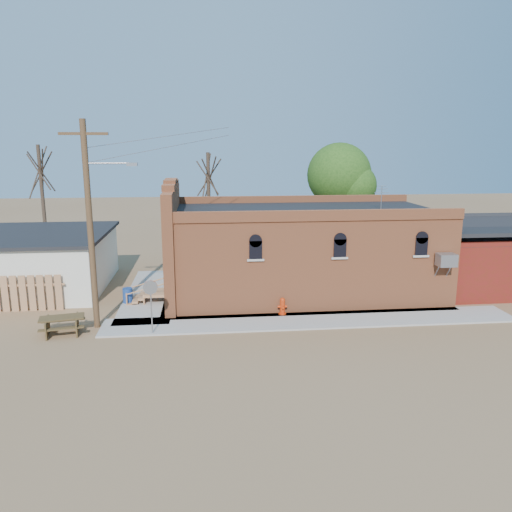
{
  "coord_description": "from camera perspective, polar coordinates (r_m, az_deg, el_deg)",
  "views": [
    {
      "loc": [
        -3.34,
        -20.5,
        7.9
      ],
      "look_at": [
        -0.74,
        4.26,
        2.4
      ],
      "focal_mm": 35.0,
      "sensor_mm": 36.0,
      "label": 1
    }
  ],
  "objects": [
    {
      "name": "sidewalk_south",
      "position": [
        23.3,
        6.4,
        -7.34
      ],
      "size": [
        19.0,
        2.2,
        0.08
      ],
      "primitive_type": "cube",
      "color": "#9E9991",
      "rests_on": "ground"
    },
    {
      "name": "ground",
      "position": [
        22.22,
        3.08,
        -8.39
      ],
      "size": [
        120.0,
        120.0,
        0.0
      ],
      "primitive_type": "plane",
      "color": "brown",
      "rests_on": "ground"
    },
    {
      "name": "stop_sign",
      "position": [
        21.49,
        -11.95,
        -4.11
      ],
      "size": [
        0.63,
        0.18,
        2.33
      ],
      "rotation": [
        0.0,
        0.0,
        -0.22
      ],
      "color": "gray",
      "rests_on": "sidewalk_south"
    },
    {
      "name": "picnic_table",
      "position": [
        23.1,
        -21.28,
        -7.12
      ],
      "size": [
        2.04,
        1.68,
        0.76
      ],
      "rotation": [
        0.0,
        0.0,
        0.19
      ],
      "color": "#4E3B1F",
      "rests_on": "ground"
    },
    {
      "name": "red_shed",
      "position": [
        30.46,
        23.29,
        0.78
      ],
      "size": [
        5.4,
        6.4,
        4.3
      ],
      "color": "#5E2010",
      "rests_on": "ground"
    },
    {
      "name": "brick_bar",
      "position": [
        27.04,
        4.75,
        0.55
      ],
      "size": [
        16.4,
        7.97,
        6.3
      ],
      "color": "#C8683D",
      "rests_on": "ground"
    },
    {
      "name": "tree_bare_far",
      "position": [
        36.14,
        -23.45,
        9.01
      ],
      "size": [
        2.8,
        2.8,
        8.16
      ],
      "color": "#4B382B",
      "rests_on": "ground"
    },
    {
      "name": "wood_fence",
      "position": [
        27.0,
        -26.33,
        -3.9
      ],
      "size": [
        5.2,
        0.1,
        1.8
      ],
      "primitive_type": null,
      "color": "#AB724D",
      "rests_on": "ground"
    },
    {
      "name": "tree_bare_near",
      "position": [
        33.56,
        -5.47,
        9.09
      ],
      "size": [
        2.8,
        2.8,
        7.65
      ],
      "color": "#4B382B",
      "rests_on": "ground"
    },
    {
      "name": "tree_leafy",
      "position": [
        35.31,
        9.47,
        9.1
      ],
      "size": [
        4.4,
        4.4,
        8.15
      ],
      "color": "#4B382B",
      "rests_on": "ground"
    },
    {
      "name": "fire_hydrant",
      "position": [
        23.77,
        3.04,
        -5.74
      ],
      "size": [
        0.46,
        0.43,
        0.82
      ],
      "rotation": [
        0.0,
        0.0,
        -0.11
      ],
      "color": "#BD2B0A",
      "rests_on": "sidewalk_south"
    },
    {
      "name": "trash_barrel",
      "position": [
        26.31,
        -14.44,
        -4.38
      ],
      "size": [
        0.55,
        0.55,
        0.76
      ],
      "primitive_type": "cylinder",
      "rotation": [
        0.0,
        0.0,
        0.12
      ],
      "color": "navy",
      "rests_on": "sidewalk_west"
    },
    {
      "name": "sidewalk_west",
      "position": [
        27.8,
        -11.89,
        -4.24
      ],
      "size": [
        2.6,
        10.0,
        0.08
      ],
      "primitive_type": "cube",
      "color": "#9E9991",
      "rests_on": "ground"
    },
    {
      "name": "utility_pole",
      "position": [
        22.44,
        -18.34,
        3.81
      ],
      "size": [
        3.12,
        0.26,
        9.0
      ],
      "color": "#47331C",
      "rests_on": "ground"
    }
  ]
}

